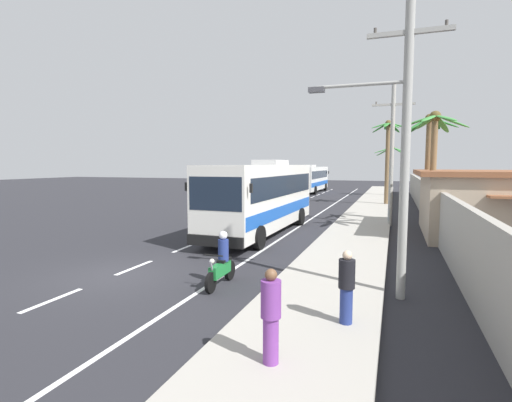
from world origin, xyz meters
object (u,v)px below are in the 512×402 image
at_px(palm_third, 434,148).
at_px(coach_bus_far_lane, 311,178).
at_px(palm_nearest, 392,157).
at_px(coach_bus_foreground, 263,195).
at_px(pedestrian_near_kerb, 347,286).
at_px(palm_second, 429,152).
at_px(utility_pole_mid, 392,152).
at_px(utility_pole_nearest, 402,137).
at_px(motorcycle_beside_bus, 222,264).
at_px(palm_fourth, 388,148).
at_px(pedestrian_midwalk, 271,314).

bearing_deg(palm_third, coach_bus_far_lane, 113.21).
bearing_deg(palm_nearest, coach_bus_foreground, -102.62).
relative_size(pedestrian_near_kerb, palm_second, 0.25).
distance_m(utility_pole_mid, palm_third, 3.22).
xyz_separation_m(palm_nearest, palm_second, (2.21, -21.90, -0.07)).
height_order(coach_bus_far_lane, palm_second, palm_second).
relative_size(coach_bus_foreground, utility_pole_mid, 1.36).
height_order(pedestrian_near_kerb, palm_third, palm_third).
bearing_deg(utility_pole_nearest, palm_nearest, 90.78).
bearing_deg(palm_nearest, palm_second, -84.24).
bearing_deg(palm_second, palm_third, -90.42).
height_order(palm_second, palm_third, palm_second).
bearing_deg(utility_pole_nearest, pedestrian_near_kerb, -112.73).
relative_size(utility_pole_nearest, palm_third, 1.29).
relative_size(motorcycle_beside_bus, palm_third, 0.31).
height_order(coach_bus_foreground, palm_fourth, palm_fourth).
relative_size(pedestrian_near_kerb, utility_pole_nearest, 0.20).
relative_size(coach_bus_far_lane, pedestrian_midwalk, 6.88).
height_order(coach_bus_foreground, palm_nearest, palm_nearest).
relative_size(coach_bus_far_lane, utility_pole_nearest, 1.44).
height_order(pedestrian_near_kerb, palm_second, palm_second).
distance_m(utility_pole_nearest, palm_nearest, 36.07).
bearing_deg(palm_third, palm_fourth, 99.62).
xyz_separation_m(coach_bus_far_lane, palm_nearest, (9.96, -2.88, 2.57)).
relative_size(coach_bus_foreground, utility_pole_nearest, 1.37).
xyz_separation_m(coach_bus_far_lane, palm_third, (12.14, -28.31, 2.60)).
bearing_deg(palm_nearest, pedestrian_midwalk, -92.26).
height_order(pedestrian_midwalk, palm_second, palm_second).
relative_size(utility_pole_mid, palm_fourth, 1.10).
height_order(coach_bus_far_lane, motorcycle_beside_bus, coach_bus_far_lane).
xyz_separation_m(coach_bus_far_lane, motorcycle_beside_bus, (5.49, -39.55, -1.21)).
xyz_separation_m(pedestrian_near_kerb, pedestrian_midwalk, (-1.04, -2.21, 0.04)).
height_order(palm_second, palm_fourth, palm_fourth).
relative_size(utility_pole_nearest, palm_second, 1.24).
bearing_deg(coach_bus_foreground, pedestrian_midwalk, -70.65).
xyz_separation_m(coach_bus_foreground, motorcycle_beside_bus, (1.74, -8.95, -1.36)).
xyz_separation_m(utility_pole_nearest, palm_second, (1.72, 14.17, 0.01)).
bearing_deg(utility_pole_nearest, coach_bus_far_lane, 105.01).
xyz_separation_m(motorcycle_beside_bus, palm_fourth, (4.16, 25.90, 4.41)).
bearing_deg(palm_fourth, motorcycle_beside_bus, -99.13).
xyz_separation_m(utility_pole_mid, palm_second, (2.05, 1.03, 0.03)).
height_order(pedestrian_midwalk, utility_pole_mid, utility_pole_mid).
height_order(coach_bus_far_lane, utility_pole_mid, utility_pole_mid).
bearing_deg(coach_bus_foreground, coach_bus_far_lane, 96.99).
xyz_separation_m(utility_pole_mid, palm_nearest, (-0.15, 22.92, 0.10)).
bearing_deg(palm_fourth, utility_pole_mid, -87.85).
bearing_deg(motorcycle_beside_bus, utility_pole_nearest, 6.89).
xyz_separation_m(motorcycle_beside_bus, utility_pole_mid, (4.62, 13.74, 3.67)).
xyz_separation_m(palm_nearest, palm_third, (2.18, -25.42, 0.03)).
distance_m(utility_pole_mid, palm_nearest, 22.92).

